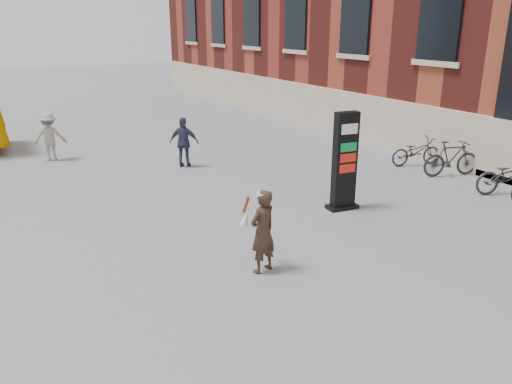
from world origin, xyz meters
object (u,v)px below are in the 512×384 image
bike_5 (451,158)px  pedestrian_b (50,137)px  pedestrian_c (184,142)px  woman (262,230)px  bike_6 (416,151)px  info_pylon (345,162)px  bike_4 (510,176)px

bike_5 → pedestrian_b: bearing=69.0°
pedestrian_c → bike_5: pedestrian_c is taller
pedestrian_c → woman: bearing=114.3°
bike_6 → info_pylon: bearing=126.7°
info_pylon → bike_5: size_ratio=1.34×
woman → pedestrian_b: size_ratio=0.99×
pedestrian_b → pedestrian_c: (3.57, -3.00, -0.00)m
bike_4 → bike_5: bearing=20.8°
info_pylon → bike_6: size_ratio=1.40×
bike_5 → bike_6: bike_5 is taller
woman → bike_6: 8.88m
pedestrian_b → bike_6: bearing=159.0°
woman → bike_5: 8.37m
woman → pedestrian_b: (-2.14, 10.35, -0.01)m
pedestrian_c → bike_6: (6.56, -3.49, -0.34)m
bike_4 → bike_5: bike_5 is taller
bike_4 → bike_6: 3.31m
info_pylon → woman: bearing=-144.4°
pedestrian_b → bike_5: bearing=153.8°
pedestrian_b → bike_4: bearing=147.6°
pedestrian_b → bike_6: size_ratio=0.93×
bike_5 → bike_6: 1.38m
pedestrian_b → pedestrian_c: bearing=151.6°
info_pylon → woman: size_ratio=1.52×
info_pylon → bike_6: info_pylon is taller
info_pylon → pedestrian_b: size_ratio=1.51×
pedestrian_b → bike_5: (10.13, -7.87, -0.26)m
bike_6 → woman: bearing=129.1°
bike_4 → bike_5: 1.92m
woman → bike_5: size_ratio=0.88×
info_pylon → pedestrian_c: (-1.96, 5.49, -0.41)m
pedestrian_b → bike_5: pedestrian_b is taller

